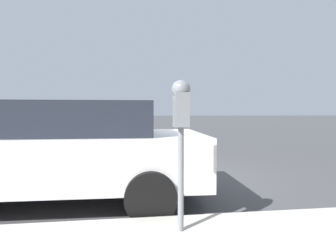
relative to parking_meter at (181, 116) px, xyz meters
name	(u,v)px	position (x,y,z in m)	size (l,w,h in m)	color
ground_plane	(162,179)	(2.58, -0.08, -1.31)	(220.00, 220.00, 0.00)	#424244
parking_meter	(181,116)	(0.00, 0.00, 0.00)	(0.21, 0.19, 1.53)	gray
car_white	(63,149)	(1.53, 1.53, -0.51)	(2.22, 4.34, 1.50)	silver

